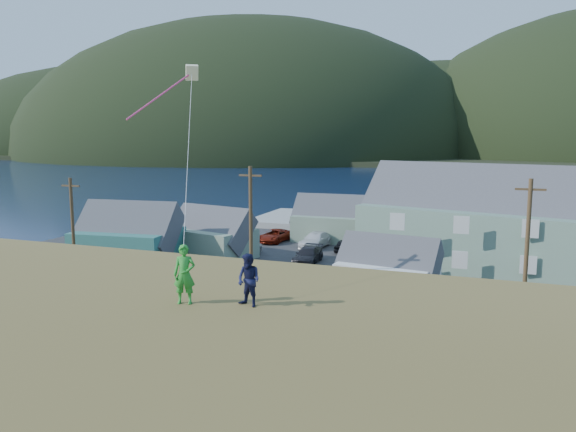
# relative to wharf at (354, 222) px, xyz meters

# --- Properties ---
(ground) EXTENTS (900.00, 900.00, 0.00)m
(ground) POSITION_rel_wharf_xyz_m (6.00, -40.00, -0.45)
(ground) COLOR #0A1638
(ground) RESTS_ON ground
(grass_strip) EXTENTS (110.00, 8.00, 0.10)m
(grass_strip) POSITION_rel_wharf_xyz_m (6.00, -42.00, -0.40)
(grass_strip) COLOR #4C3D19
(grass_strip) RESTS_ON ground
(waterfront_lot) EXTENTS (72.00, 36.00, 0.12)m
(waterfront_lot) POSITION_rel_wharf_xyz_m (6.00, -23.00, -0.39)
(waterfront_lot) COLOR #28282B
(waterfront_lot) RESTS_ON ground
(wharf) EXTENTS (26.00, 14.00, 0.90)m
(wharf) POSITION_rel_wharf_xyz_m (0.00, 0.00, 0.00)
(wharf) COLOR gray
(wharf) RESTS_ON ground
(far_shore) EXTENTS (900.00, 320.00, 2.00)m
(far_shore) POSITION_rel_wharf_xyz_m (6.00, 290.00, 0.55)
(far_shore) COLOR black
(far_shore) RESTS_ON ground
(far_hills) EXTENTS (760.00, 265.00, 143.00)m
(far_hills) POSITION_rel_wharf_xyz_m (41.59, 239.38, 1.55)
(far_hills) COLOR black
(far_hills) RESTS_ON ground
(lodge) EXTENTS (33.50, 16.93, 11.36)m
(lodge) POSITION_rel_wharf_xyz_m (21.94, -21.76, 3.93)
(lodge) COLOR slate
(lodge) RESTS_ON waterfront_lot
(shed_teal) EXTENTS (9.70, 7.32, 7.18)m
(shed_teal) POSITION_rel_wharf_xyz_m (-13.96, -29.61, 2.23)
(shed_teal) COLOR #2B6662
(shed_teal) RESTS_ON waterfront_lot
(shed_palegreen_near) EXTENTS (9.44, 7.05, 6.12)m
(shed_palegreen_near) POSITION_rel_wharf_xyz_m (-8.36, -24.28, 1.87)
(shed_palegreen_near) COLOR gray
(shed_palegreen_near) RESTS_ON waterfront_lot
(shed_white) EXTENTS (7.76, 5.71, 5.68)m
(shed_white) POSITION_rel_wharf_xyz_m (10.26, -32.17, 1.75)
(shed_white) COLOR silver
(shed_white) RESTS_ON waterfront_lot
(shed_palegreen_far) EXTENTS (9.60, 5.55, 6.40)m
(shed_palegreen_far) POSITION_rel_wharf_xyz_m (0.69, -11.55, 2.01)
(shed_palegreen_far) COLOR gray
(shed_palegreen_far) RESTS_ON waterfront_lot
(utility_poles) EXTENTS (31.62, 0.24, 9.80)m
(utility_poles) POSITION_rel_wharf_xyz_m (3.45, -38.50, 4.33)
(utility_poles) COLOR #47331E
(utility_poles) RESTS_ON waterfront_lot
(parked_cars) EXTENTS (25.48, 13.76, 1.57)m
(parked_cars) POSITION_rel_wharf_xyz_m (-3.51, -19.06, 0.39)
(parked_cars) COLOR maroon
(parked_cars) RESTS_ON waterfront_lot
(kite_flyer_green) EXTENTS (0.71, 0.57, 1.69)m
(kite_flyer_green) POSITION_rel_wharf_xyz_m (9.12, -58.39, 7.60)
(kite_flyer_green) COLOR green
(kite_flyer_green) RESTS_ON hillside
(kite_flyer_navy) EXTENTS (0.85, 0.75, 1.48)m
(kite_flyer_navy) POSITION_rel_wharf_xyz_m (10.92, -57.99, 7.49)
(kite_flyer_navy) COLOR #16193E
(kite_flyer_navy) RESTS_ON hillside
(kite_rig) EXTENTS (2.05, 3.13, 8.28)m
(kite_rig) POSITION_rel_wharf_xyz_m (6.25, -53.02, 13.59)
(kite_rig) COLOR #F7F0BC
(kite_rig) RESTS_ON ground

